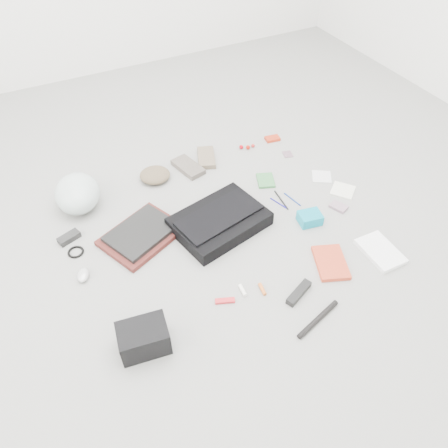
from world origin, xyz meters
name	(u,v)px	position (x,y,z in m)	size (l,w,h in m)	color
ground_plane	(224,231)	(0.00, 0.00, 0.00)	(4.00, 4.00, 0.00)	gray
messenger_bag	(220,221)	(-0.01, 0.04, 0.04)	(0.45, 0.32, 0.08)	black
bag_flap	(220,215)	(-0.01, 0.04, 0.08)	(0.43, 0.20, 0.01)	black
laptop_sleeve	(142,235)	(-0.39, 0.15, 0.01)	(0.37, 0.28, 0.03)	#561F1B
laptop	(141,232)	(-0.39, 0.15, 0.04)	(0.32, 0.23, 0.02)	black
bike_helmet	(77,193)	(-0.60, 0.52, 0.09)	(0.23, 0.29, 0.17)	silver
beanie	(155,175)	(-0.16, 0.55, 0.03)	(0.17, 0.16, 0.06)	brown
mitten_left	(188,167)	(0.04, 0.55, 0.02)	(0.10, 0.21, 0.03)	#5F564E
mitten_right	(206,158)	(0.18, 0.59, 0.01)	(0.10, 0.20, 0.03)	#766550
power_brick	(69,237)	(-0.72, 0.30, 0.01)	(0.11, 0.05, 0.03)	black
cable_coil	(76,252)	(-0.71, 0.20, 0.01)	(0.08, 0.08, 0.01)	black
mouse	(83,275)	(-0.71, 0.03, 0.02)	(0.05, 0.09, 0.03)	#BCBCBC
camera_bag	(144,338)	(-0.58, -0.43, 0.06)	(0.19, 0.14, 0.13)	black
multitool	(225,301)	(-0.19, -0.39, 0.01)	(0.09, 0.02, 0.01)	red
toiletry_tube_white	(243,290)	(-0.10, -0.37, 0.01)	(0.02, 0.02, 0.06)	white
toiletry_tube_orange	(262,289)	(-0.02, -0.41, 0.01)	(0.02, 0.02, 0.06)	orange
u_lock	(299,293)	(0.12, -0.50, 0.02)	(0.15, 0.04, 0.03)	black
bike_pump	(318,319)	(0.11, -0.65, 0.01)	(0.02, 0.02, 0.25)	black
book_red	(331,263)	(0.35, -0.42, 0.01)	(0.14, 0.21, 0.02)	#D74326
book_white	(380,251)	(0.61, -0.48, 0.01)	(0.15, 0.22, 0.02)	white
notepad	(266,181)	(0.39, 0.24, 0.01)	(0.09, 0.12, 0.01)	#37753D
pen_blue	(279,203)	(0.36, 0.05, 0.00)	(0.01, 0.01, 0.12)	#120E8C
pen_black	(281,200)	(0.38, 0.06, 0.00)	(0.01, 0.01, 0.16)	black
pen_navy	(292,199)	(0.44, 0.04, 0.00)	(0.01, 0.01, 0.13)	navy
accordion_wallet	(310,218)	(0.42, -0.14, 0.03)	(0.11, 0.09, 0.06)	#0A92B1
card_deck	(338,207)	(0.63, -0.12, 0.01)	(0.06, 0.09, 0.02)	#A07C8F
napkin_top	(322,177)	(0.70, 0.13, 0.00)	(0.11, 0.11, 0.01)	silver
napkin_bottom	(343,190)	(0.74, -0.02, 0.00)	(0.12, 0.12, 0.01)	silver
lollipop_a	(241,147)	(0.42, 0.59, 0.01)	(0.03, 0.03, 0.03)	#AD000B
lollipop_b	(248,147)	(0.46, 0.57, 0.01)	(0.03, 0.03, 0.03)	#A11105
lollipop_c	(253,146)	(0.49, 0.57, 0.01)	(0.02, 0.02, 0.02)	red
altoids_tin	(272,139)	(0.64, 0.58, 0.01)	(0.09, 0.06, 0.02)	red
stamp_sheet	(288,154)	(0.65, 0.41, 0.00)	(0.05, 0.07, 0.00)	slate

